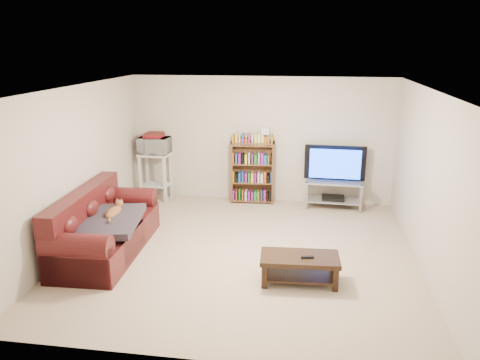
% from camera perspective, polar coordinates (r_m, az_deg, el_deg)
% --- Properties ---
extents(floor, '(5.00, 5.00, 0.00)m').
position_cam_1_polar(floor, '(7.03, 0.32, -8.80)').
color(floor, '#BFA98E').
rests_on(floor, ground).
extents(ceiling, '(5.00, 5.00, 0.00)m').
position_cam_1_polar(ceiling, '(6.39, 0.36, 11.08)').
color(ceiling, white).
rests_on(ceiling, ground).
extents(wall_back, '(5.00, 0.00, 5.00)m').
position_cam_1_polar(wall_back, '(9.02, 2.62, 4.91)').
color(wall_back, beige).
rests_on(wall_back, ground).
extents(wall_front, '(5.00, 0.00, 5.00)m').
position_cam_1_polar(wall_front, '(4.29, -4.50, -8.30)').
color(wall_front, beige).
rests_on(wall_front, ground).
extents(wall_left, '(0.00, 5.00, 5.00)m').
position_cam_1_polar(wall_left, '(7.38, -19.26, 1.41)').
color(wall_left, beige).
rests_on(wall_left, ground).
extents(wall_right, '(0.00, 5.00, 5.00)m').
position_cam_1_polar(wall_right, '(6.73, 21.90, -0.24)').
color(wall_right, beige).
rests_on(wall_right, ground).
extents(sofa, '(1.03, 2.22, 0.93)m').
position_cam_1_polar(sofa, '(7.21, -16.53, -5.99)').
color(sofa, '#441112').
rests_on(sofa, floor).
extents(blanket, '(0.97, 1.19, 0.19)m').
position_cam_1_polar(blanket, '(6.94, -15.72, -4.87)').
color(blanket, '#312B36').
rests_on(blanket, sofa).
extents(cat, '(0.26, 0.60, 0.18)m').
position_cam_1_polar(cat, '(7.09, -15.17, -3.85)').
color(cat, brown).
rests_on(cat, sofa).
extents(coffee_table, '(1.03, 0.56, 0.37)m').
position_cam_1_polar(coffee_table, '(6.16, 7.28, -10.12)').
color(coffee_table, black).
rests_on(coffee_table, floor).
extents(remote, '(0.17, 0.08, 0.02)m').
position_cam_1_polar(remote, '(6.07, 8.20, -9.29)').
color(remote, black).
rests_on(remote, coffee_table).
extents(tv_stand, '(1.06, 0.51, 0.52)m').
position_cam_1_polar(tv_stand, '(8.92, 11.32, -1.16)').
color(tv_stand, '#999EA3').
rests_on(tv_stand, floor).
extents(television, '(1.13, 0.19, 0.65)m').
position_cam_1_polar(television, '(8.78, 11.50, 1.92)').
color(television, black).
rests_on(television, tv_stand).
extents(dvd_player, '(0.43, 0.31, 0.06)m').
position_cam_1_polar(dvd_player, '(8.96, 11.26, -2.15)').
color(dvd_player, black).
rests_on(dvd_player, tv_stand).
extents(bookshelf, '(0.84, 0.31, 1.20)m').
position_cam_1_polar(bookshelf, '(8.98, 1.54, 1.05)').
color(bookshelf, brown).
rests_on(bookshelf, floor).
extents(shelf_clutter, '(0.61, 0.22, 0.28)m').
position_cam_1_polar(shelf_clutter, '(8.83, 2.22, 5.36)').
color(shelf_clutter, silver).
rests_on(shelf_clutter, bookshelf).
extents(microwave_stand, '(0.61, 0.46, 0.93)m').
position_cam_1_polar(microwave_stand, '(9.31, -10.25, 1.20)').
color(microwave_stand, silver).
rests_on(microwave_stand, floor).
extents(microwave, '(0.60, 0.42, 0.32)m').
position_cam_1_polar(microwave, '(9.19, -10.41, 4.18)').
color(microwave, silver).
rests_on(microwave, microwave_stand).
extents(game_boxes, '(0.36, 0.32, 0.05)m').
position_cam_1_polar(game_boxes, '(9.15, -10.47, 5.31)').
color(game_boxes, maroon).
rests_on(game_boxes, microwave).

